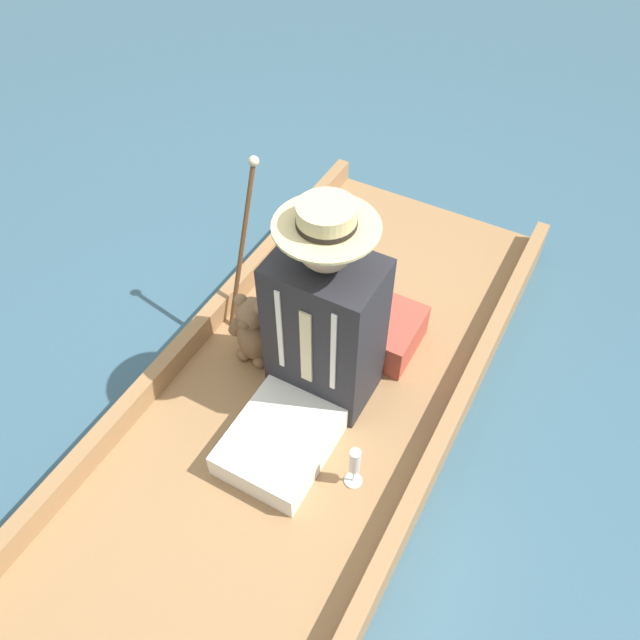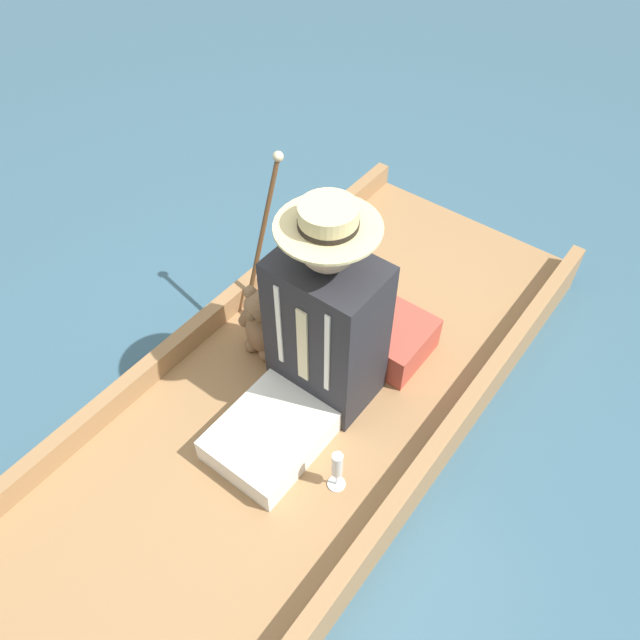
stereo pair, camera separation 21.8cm
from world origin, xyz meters
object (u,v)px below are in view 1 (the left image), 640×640
seated_person (318,339)px  teddy_bear (253,332)px  wine_glass (355,464)px  walking_cane (244,230)px

seated_person → teddy_bear: size_ratio=2.58×
seated_person → wine_glass: bearing=142.5°
wine_glass → walking_cane: 1.03m
seated_person → walking_cane: 0.60m
walking_cane → teddy_bear: bearing=125.6°
seated_person → wine_glass: 0.46m
teddy_bear → walking_cane: (0.19, -0.27, 0.25)m
wine_glass → walking_cane: (0.81, -0.58, 0.29)m
teddy_bear → walking_cane: bearing=-54.4°
teddy_bear → wine_glass: size_ratio=1.72×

